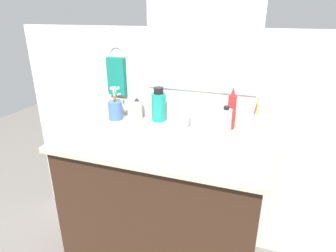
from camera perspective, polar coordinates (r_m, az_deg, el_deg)
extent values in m
cube|color=#382316|center=(1.60, -0.87, -16.22)|extent=(0.95, 0.52, 0.78)
cube|color=beige|center=(1.39, -0.97, -3.06)|extent=(0.99, 0.56, 0.03)
cube|color=beige|center=(1.60, 2.34, 2.65)|extent=(0.99, 0.02, 0.09)
cube|color=silver|center=(1.73, 2.85, -2.90)|extent=(2.09, 0.04, 1.30)
cube|color=#B2BCC6|center=(1.53, 6.79, 17.16)|extent=(0.60, 0.01, 0.56)
torus|color=silver|center=(1.72, -10.18, 13.79)|extent=(0.10, 0.01, 0.10)
cube|color=#147260|center=(1.73, -10.21, 9.76)|extent=(0.11, 0.04, 0.22)
torus|color=white|center=(1.35, 2.20, -2.99)|extent=(0.33, 0.33, 0.02)
ellipsoid|color=white|center=(1.37, 2.18, -4.70)|extent=(0.28, 0.28, 0.11)
cylinder|color=#B2B5BA|center=(1.38, 2.16, -5.99)|extent=(0.04, 0.04, 0.01)
cube|color=silver|center=(1.53, 4.43, 0.03)|extent=(0.16, 0.05, 0.01)
cylinder|color=silver|center=(1.51, 4.47, 1.30)|extent=(0.02, 0.02, 0.06)
cylinder|color=silver|center=(1.47, 4.15, 1.94)|extent=(0.02, 0.09, 0.02)
cylinder|color=silver|center=(1.53, 2.47, 1.12)|extent=(0.03, 0.03, 0.04)
cylinder|color=silver|center=(1.51, 6.48, 0.62)|extent=(0.03, 0.03, 0.04)
cylinder|color=white|center=(1.62, -6.19, 3.15)|extent=(0.06, 0.06, 0.11)
cone|color=black|center=(1.61, -6.28, 5.30)|extent=(0.03, 0.03, 0.02)
cylinder|color=teal|center=(1.59, -1.86, 3.77)|extent=(0.08, 0.08, 0.16)
cylinder|color=black|center=(1.56, -1.90, 7.09)|extent=(0.05, 0.05, 0.03)
cylinder|color=silver|center=(1.45, 11.40, 0.90)|extent=(0.06, 0.06, 0.13)
cylinder|color=black|center=(1.43, 11.61, 3.57)|extent=(0.03, 0.03, 0.02)
cylinder|color=red|center=(1.51, 12.57, 2.70)|extent=(0.04, 0.04, 0.18)
cone|color=red|center=(1.48, 12.92, 6.78)|extent=(0.03, 0.03, 0.04)
cylinder|color=#3F66B7|center=(1.64, -10.49, 3.06)|extent=(0.08, 0.08, 0.11)
cylinder|color=#D8333F|center=(1.62, -10.20, 4.19)|extent=(0.05, 0.01, 0.15)
cube|color=white|center=(1.59, -9.81, 6.28)|extent=(0.01, 0.02, 0.01)
cylinder|color=#26B2B2|center=(1.64, -10.55, 4.44)|extent=(0.02, 0.03, 0.16)
cube|color=white|center=(1.64, -10.68, 6.83)|extent=(0.01, 0.02, 0.01)
cylinder|color=green|center=(1.64, -11.04, 4.17)|extent=(0.05, 0.02, 0.15)
cube|color=white|center=(1.62, -12.03, 6.12)|extent=(0.01, 0.02, 0.01)
cylinder|color=white|center=(1.64, -10.58, 4.79)|extent=(0.03, 0.06, 0.17)
cube|color=white|center=(1.65, -10.67, 7.43)|extent=(0.01, 0.02, 0.02)
cylinder|color=#B23FBF|center=(1.64, -10.77, 4.75)|extent=(0.04, 0.04, 0.18)
cube|color=white|center=(1.64, -11.19, 7.43)|extent=(0.01, 0.02, 0.01)
cylinder|color=yellow|center=(1.64, -10.22, 4.74)|extent=(0.02, 0.03, 0.18)
cube|color=white|center=(1.62, -9.99, 7.46)|extent=(0.01, 0.02, 0.01)
cylinder|color=white|center=(1.49, 16.94, 0.33)|extent=(0.07, 0.07, 0.10)
cylinder|color=yellow|center=(1.46, 17.42, 1.81)|extent=(0.02, 0.02, 0.17)
cube|color=white|center=(1.43, 17.96, 4.47)|extent=(0.01, 0.02, 0.01)
cylinder|color=#26B2B2|center=(1.48, 16.70, 1.94)|extent=(0.05, 0.03, 0.16)
cube|color=white|center=(1.47, 16.24, 4.53)|extent=(0.01, 0.02, 0.01)
cylinder|color=white|center=(1.46, 16.72, 2.09)|extent=(0.04, 0.03, 0.18)
cube|color=white|center=(1.43, 16.31, 4.83)|extent=(0.01, 0.02, 0.01)
cylinder|color=#D8333F|center=(1.46, 16.72, 2.05)|extent=(0.04, 0.03, 0.18)
cube|color=white|center=(1.43, 16.39, 4.78)|extent=(0.01, 0.02, 0.01)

